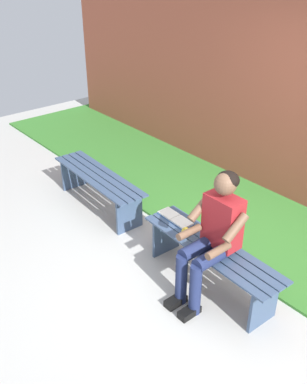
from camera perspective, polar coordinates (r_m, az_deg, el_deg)
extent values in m
cube|color=#B2B2AD|center=(4.58, -10.72, -11.12)|extent=(10.00, 7.00, 0.04)
cube|color=#387A2D|center=(5.85, 10.16, -0.77)|extent=(9.00, 2.18, 0.03)
cube|color=#384C6B|center=(4.26, 9.03, -6.36)|extent=(1.57, 0.15, 0.02)
cube|color=#384C6B|center=(4.20, 8.06, -6.87)|extent=(1.57, 0.15, 0.02)
cube|color=#384C6B|center=(4.14, 7.06, -7.40)|extent=(1.57, 0.15, 0.02)
cube|color=#384C6B|center=(4.08, 6.02, -7.94)|extent=(1.57, 0.15, 0.02)
cube|color=#384C6B|center=(4.00, 14.21, -14.13)|extent=(0.04, 0.35, 0.44)
cube|color=#384C6B|center=(4.70, 1.68, -5.61)|extent=(0.04, 0.35, 0.44)
cube|color=#384C6B|center=(5.49, -5.89, 2.60)|extent=(1.56, 0.15, 0.02)
cube|color=#384C6B|center=(5.45, -6.79, 2.30)|extent=(1.56, 0.15, 0.02)
cube|color=#384C6B|center=(5.40, -7.70, 2.00)|extent=(1.56, 0.15, 0.02)
cube|color=#384C6B|center=(5.36, -8.63, 1.68)|extent=(1.56, 0.15, 0.02)
cube|color=#384C6B|center=(5.05, -3.17, -2.87)|extent=(0.04, 0.35, 0.44)
cube|color=#384C6B|center=(6.05, -10.37, 2.47)|extent=(0.04, 0.35, 0.44)
cube|color=maroon|center=(3.95, 9.03, -3.76)|extent=(0.34, 0.20, 0.50)
sphere|color=brown|center=(3.75, 9.38, 1.04)|extent=(0.20, 0.20, 0.20)
ellipsoid|color=black|center=(3.76, 9.72, 1.59)|extent=(0.20, 0.19, 0.15)
cylinder|color=navy|center=(3.92, 7.75, -8.42)|extent=(0.13, 0.40, 0.13)
cylinder|color=navy|center=(4.02, 5.87, -7.24)|extent=(0.13, 0.40, 0.13)
cylinder|color=navy|center=(3.98, 5.47, -12.60)|extent=(0.11, 0.11, 0.53)
cube|color=black|center=(4.10, 4.70, -15.35)|extent=(0.10, 0.22, 0.07)
cylinder|color=navy|center=(4.07, 3.65, -11.33)|extent=(0.11, 0.11, 0.53)
cube|color=black|center=(4.19, 2.93, -14.05)|extent=(0.10, 0.22, 0.07)
cylinder|color=brown|center=(3.75, 10.67, -4.63)|extent=(0.08, 0.28, 0.23)
cylinder|color=brown|center=(3.77, 8.46, -7.60)|extent=(0.07, 0.26, 0.07)
cylinder|color=brown|center=(3.98, 6.10, -2.08)|extent=(0.08, 0.28, 0.23)
cylinder|color=brown|center=(3.96, 4.65, -5.26)|extent=(0.07, 0.26, 0.07)
sphere|color=gold|center=(4.26, 4.25, -5.17)|extent=(0.09, 0.09, 0.09)
cube|color=white|center=(4.45, 3.72, -3.97)|extent=(0.21, 0.16, 0.02)
cube|color=white|center=(4.58, 2.02, -2.85)|extent=(0.21, 0.16, 0.02)
cube|color=#1E478C|center=(4.52, 2.85, -3.50)|extent=(0.42, 0.17, 0.01)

